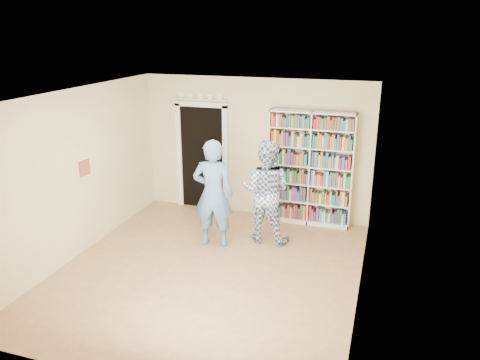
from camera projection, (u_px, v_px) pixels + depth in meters
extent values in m
plane|color=#906545|center=(209.00, 271.00, 7.24)|extent=(5.00, 5.00, 0.00)
plane|color=white|center=(205.00, 96.00, 6.39)|extent=(5.00, 5.00, 0.00)
plane|color=beige|center=(255.00, 148.00, 9.08)|extent=(4.50, 0.00, 4.50)
plane|color=beige|center=(76.00, 174.00, 7.47)|extent=(0.00, 5.00, 5.00)
plane|color=beige|center=(366.00, 206.00, 6.16)|extent=(0.00, 5.00, 5.00)
cube|color=white|center=(310.00, 169.00, 8.69)|extent=(1.57, 0.29, 2.16)
cube|color=white|center=(310.00, 169.00, 8.69)|extent=(0.02, 0.29, 2.16)
cube|color=black|center=(202.00, 158.00, 9.48)|extent=(0.90, 0.03, 2.10)
cube|color=white|center=(180.00, 157.00, 9.61)|extent=(0.10, 0.06, 2.20)
cube|color=white|center=(225.00, 161.00, 9.32)|extent=(0.10, 0.06, 2.20)
cube|color=white|center=(201.00, 104.00, 9.12)|extent=(1.10, 0.06, 0.10)
cube|color=white|center=(200.00, 99.00, 9.08)|extent=(1.10, 0.08, 0.02)
cube|color=brown|center=(85.00, 168.00, 7.63)|extent=(0.03, 0.25, 0.25)
imported|color=#517FB5|center=(213.00, 194.00, 7.82)|extent=(0.74, 0.55, 1.87)
imported|color=navy|center=(266.00, 191.00, 8.02)|extent=(0.90, 0.71, 1.81)
cube|color=white|center=(267.00, 193.00, 7.80)|extent=(0.20, 0.03, 0.28)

